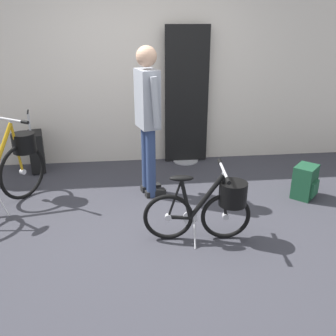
{
  "coord_description": "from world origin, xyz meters",
  "views": [
    {
      "loc": [
        -0.25,
        -3.31,
        1.99
      ],
      "look_at": [
        0.15,
        0.23,
        0.55
      ],
      "focal_mm": 40.63,
      "sensor_mm": 36.0,
      "label": 1
    }
  ],
  "objects_px": {
    "visitor_near_wall": "(148,114)",
    "backpack_on_floor": "(305,182)",
    "folding_bike_foreground": "(211,205)",
    "rolling_suitcase": "(37,151)",
    "floor_banner_stand": "(187,103)",
    "display_bike_left": "(3,169)"
  },
  "relations": [
    {
      "from": "visitor_near_wall",
      "to": "backpack_on_floor",
      "type": "distance_m",
      "value": 1.98
    },
    {
      "from": "folding_bike_foreground",
      "to": "rolling_suitcase",
      "type": "xyz_separation_m",
      "value": [
        -1.97,
        1.94,
        -0.07
      ]
    },
    {
      "from": "floor_banner_stand",
      "to": "rolling_suitcase",
      "type": "distance_m",
      "value": 2.14
    },
    {
      "from": "floor_banner_stand",
      "to": "folding_bike_foreground",
      "type": "xyz_separation_m",
      "value": [
        -0.09,
        -2.07,
        -0.5
      ]
    },
    {
      "from": "backpack_on_floor",
      "to": "display_bike_left",
      "type": "bearing_deg",
      "value": 177.65
    },
    {
      "from": "folding_bike_foreground",
      "to": "floor_banner_stand",
      "type": "bearing_deg",
      "value": 87.6
    },
    {
      "from": "folding_bike_foreground",
      "to": "backpack_on_floor",
      "type": "xyz_separation_m",
      "value": [
        1.28,
        0.75,
        -0.16
      ]
    },
    {
      "from": "folding_bike_foreground",
      "to": "backpack_on_floor",
      "type": "bearing_deg",
      "value": 30.42
    },
    {
      "from": "folding_bike_foreground",
      "to": "rolling_suitcase",
      "type": "distance_m",
      "value": 2.77
    },
    {
      "from": "visitor_near_wall",
      "to": "rolling_suitcase",
      "type": "bearing_deg",
      "value": 148.47
    },
    {
      "from": "floor_banner_stand",
      "to": "rolling_suitcase",
      "type": "bearing_deg",
      "value": -176.48
    },
    {
      "from": "floor_banner_stand",
      "to": "folding_bike_foreground",
      "type": "height_order",
      "value": "floor_banner_stand"
    },
    {
      "from": "folding_bike_foreground",
      "to": "display_bike_left",
      "type": "bearing_deg",
      "value": 156.91
    },
    {
      "from": "display_bike_left",
      "to": "backpack_on_floor",
      "type": "distance_m",
      "value": 3.39
    },
    {
      "from": "display_bike_left",
      "to": "backpack_on_floor",
      "type": "relative_size",
      "value": 3.04
    },
    {
      "from": "floor_banner_stand",
      "to": "backpack_on_floor",
      "type": "bearing_deg",
      "value": -47.72
    },
    {
      "from": "display_bike_left",
      "to": "floor_banner_stand",
      "type": "bearing_deg",
      "value": 28.37
    },
    {
      "from": "display_bike_left",
      "to": "rolling_suitcase",
      "type": "relative_size",
      "value": 1.42
    },
    {
      "from": "folding_bike_foreground",
      "to": "visitor_near_wall",
      "type": "distance_m",
      "value": 1.32
    },
    {
      "from": "display_bike_left",
      "to": "folding_bike_foreground",
      "type": "bearing_deg",
      "value": -23.09
    },
    {
      "from": "folding_bike_foreground",
      "to": "rolling_suitcase",
      "type": "relative_size",
      "value": 1.22
    },
    {
      "from": "rolling_suitcase",
      "to": "visitor_near_wall",
      "type": "bearing_deg",
      "value": -31.53
    }
  ]
}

